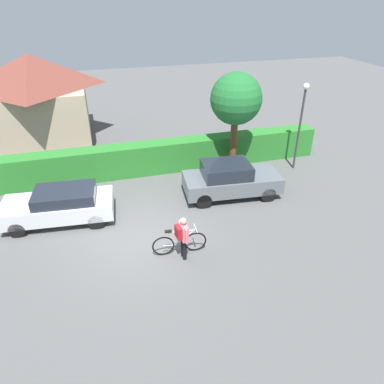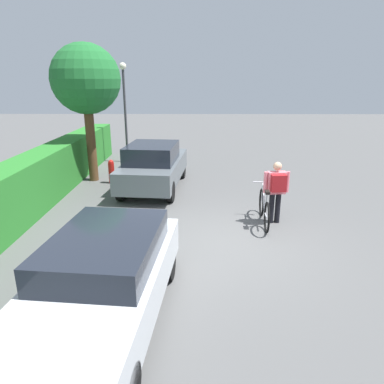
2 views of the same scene
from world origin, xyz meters
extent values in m
plane|color=#545454|center=(0.00, 0.00, 0.00)|extent=(60.00, 60.00, 0.00)
cube|color=#297829|center=(0.00, 4.99, 0.71)|extent=(19.04, 0.90, 1.43)
cube|color=tan|center=(-3.87, 10.73, 1.50)|extent=(5.10, 5.22, 2.99)
pyramid|color=brown|center=(-3.87, 10.73, 3.82)|extent=(5.36, 5.48, 1.66)
cube|color=silver|center=(-2.74, 1.90, 0.59)|extent=(4.08, 1.99, 0.60)
cube|color=#1E232D|center=(-2.43, 1.88, 1.09)|extent=(2.27, 1.63, 0.40)
cylinder|color=black|center=(-1.34, 2.50, 0.29)|extent=(0.59, 0.23, 0.58)
cylinder|color=black|center=(-1.47, 1.06, 0.29)|extent=(0.59, 0.23, 0.58)
cylinder|color=black|center=(-4.01, 2.75, 0.29)|extent=(0.59, 0.23, 0.58)
cylinder|color=black|center=(-4.14, 1.31, 0.29)|extent=(0.59, 0.23, 0.58)
cube|color=slate|center=(4.07, 1.90, 0.63)|extent=(4.06, 2.01, 0.63)
cube|color=#1E232D|center=(3.81, 1.93, 1.21)|extent=(2.03, 1.62, 0.54)
cylinder|color=black|center=(5.47, 2.51, 0.31)|extent=(0.63, 0.24, 0.62)
cylinder|color=black|center=(5.33, 1.05, 0.31)|extent=(0.63, 0.24, 0.62)
cylinder|color=black|center=(2.81, 2.76, 0.31)|extent=(0.63, 0.24, 0.62)
cylinder|color=black|center=(2.68, 1.30, 0.31)|extent=(0.63, 0.24, 0.62)
torus|color=black|center=(1.61, -1.13, 0.36)|extent=(0.73, 0.10, 0.73)
torus|color=black|center=(0.55, -1.06, 0.36)|extent=(0.73, 0.10, 0.73)
cylinder|color=silver|center=(1.28, -1.11, 0.61)|extent=(0.69, 0.08, 0.56)
cylinder|color=silver|center=(0.84, -1.08, 0.62)|extent=(0.26, 0.05, 0.56)
cylinder|color=silver|center=(1.14, -1.10, 0.86)|extent=(0.84, 0.09, 0.07)
cylinder|color=silver|center=(0.75, -1.07, 0.35)|extent=(0.41, 0.06, 0.05)
cylinder|color=silver|center=(1.61, -1.13, 0.62)|extent=(0.04, 0.04, 0.52)
cube|color=black|center=(0.73, -1.07, 0.92)|extent=(0.23, 0.11, 0.06)
cylinder|color=silver|center=(1.61, -1.13, 0.91)|extent=(0.06, 0.50, 0.03)
cylinder|color=black|center=(1.14, -1.29, 0.38)|extent=(0.13, 0.13, 0.76)
cylinder|color=black|center=(1.16, -1.44, 0.38)|extent=(0.13, 0.13, 0.76)
cube|color=#E5727F|center=(1.15, -1.36, 1.03)|extent=(0.24, 0.46, 0.54)
sphere|color=tan|center=(1.15, -1.36, 1.43)|extent=(0.21, 0.21, 0.21)
cylinder|color=#E5727F|center=(1.13, -1.09, 1.04)|extent=(0.09, 0.09, 0.51)
cylinder|color=#E5727F|center=(1.17, -1.63, 1.04)|extent=(0.09, 0.09, 0.51)
cube|color=maroon|center=(0.99, -1.38, 1.06)|extent=(0.19, 0.37, 0.41)
cylinder|color=#38383D|center=(7.92, 3.48, 1.89)|extent=(0.10, 0.10, 3.78)
sphere|color=#F2EDCC|center=(7.92, 3.48, 3.90)|extent=(0.28, 0.28, 0.28)
cylinder|color=brown|center=(4.99, 4.15, 1.36)|extent=(0.31, 0.31, 2.73)
sphere|color=#206B2F|center=(4.99, 4.15, 3.41)|extent=(2.26, 2.26, 2.26)
cylinder|color=red|center=(4.63, 3.43, 0.35)|extent=(0.20, 0.20, 0.70)
sphere|color=red|center=(4.63, 3.43, 0.72)|extent=(0.18, 0.18, 0.18)
camera|label=1|loc=(-1.03, -9.91, 7.60)|focal=33.01mm
camera|label=2|loc=(-7.05, 0.60, 3.39)|focal=33.20mm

